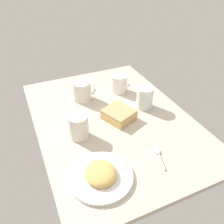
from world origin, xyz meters
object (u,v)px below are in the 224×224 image
Objects in this scene: sandwich_main at (119,114)px; glass_of_milk at (145,99)px; coffee_mug_black at (119,83)px; plate_of_food at (101,175)px; spoon at (159,155)px; coffee_mug_milky at (79,126)px; coffee_mug_spare at (82,91)px.

glass_of_milk reaches higher than sandwich_main.
coffee_mug_black is at bearing -25.62° from sandwich_main.
coffee_mug_black is 23.68cm from sandwich_main.
plate_of_food is 22.68cm from spoon.
coffee_mug_milky reaches higher than spoon.
coffee_mug_spare reaches higher than coffee_mug_black.
sandwich_main is 1.51× the size of glass_of_milk.
coffee_mug_black is at bearing -7.80° from spoon.
coffee_mug_black reaches higher than plate_of_food.
coffee_mug_black is 1.05× the size of coffee_mug_milky.
plate_of_food is at bearing 91.95° from spoon.
coffee_mug_milky is at bearing 159.26° from coffee_mug_spare.
coffee_mug_spare is at bearing 15.53° from spoon.
coffee_mug_black is (47.54, -29.06, 3.18)cm from plate_of_food.
plate_of_food is 2.12× the size of coffee_mug_milky.
coffee_mug_milky is 27.32cm from coffee_mug_spare.
glass_of_milk is (29.69, -33.49, 3.21)cm from plate_of_food.
coffee_mug_milky reaches higher than plate_of_food.
coffee_mug_spare is at bearing -20.74° from coffee_mug_milky.
coffee_mug_black is 0.69× the size of sandwich_main.
sandwich_main is 1.40× the size of spoon.
coffee_mug_spare is (25.55, -9.67, -0.28)cm from coffee_mug_milky.
plate_of_food is 48.88cm from coffee_mug_spare.
coffee_mug_spare is (47.82, -9.57, 3.38)cm from plate_of_food.
coffee_mug_black is at bearing -90.80° from coffee_mug_spare.
coffee_mug_spare reaches higher than spoon.
sandwich_main is at bearing -156.63° from coffee_mug_spare.
plate_of_food is 32.38cm from sandwich_main.
spoon is (-25.53, -3.78, -1.82)cm from sandwich_main.
coffee_mug_black is at bearing -31.43° from plate_of_food.
coffee_mug_milky is 1.00× the size of glass_of_milk.
coffee_mug_black is 1.05× the size of glass_of_milk.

